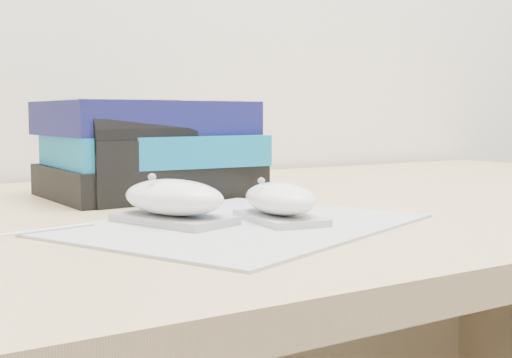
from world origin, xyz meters
TOP-DOWN VIEW (x-y plane):
  - mousepad at (-0.15, 1.43)m, footprint 0.40×0.36m
  - mouse_rear at (-0.20, 1.47)m, footprint 0.10×0.13m
  - mouse_front at (-0.11, 1.42)m, footprint 0.07×0.11m
  - book_stack at (-0.12, 1.71)m, footprint 0.26×0.21m
  - pouch at (-0.16, 1.66)m, footprint 0.14×0.10m

SIDE VIEW (x-z plane):
  - mousepad at x=-0.15m, z-range 0.73..0.73m
  - mouse_front at x=-0.11m, z-range 0.73..0.77m
  - mouse_rear at x=-0.20m, z-range 0.73..0.78m
  - pouch at x=-0.16m, z-range 0.73..0.85m
  - book_stack at x=-0.12m, z-range 0.73..0.85m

